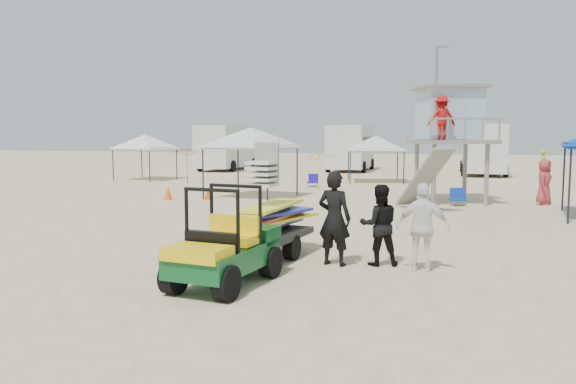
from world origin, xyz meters
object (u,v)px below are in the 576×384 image
(surf_trailer, at_px, (266,215))
(lifeguard_tower, at_px, (449,118))
(man_left, at_px, (334,218))
(utility_cart, at_px, (223,241))

(surf_trailer, distance_m, lifeguard_tower, 12.00)
(surf_trailer, bearing_deg, man_left, -11.19)
(surf_trailer, distance_m, man_left, 1.55)
(utility_cart, height_order, surf_trailer, surf_trailer)
(utility_cart, distance_m, lifeguard_tower, 14.23)
(surf_trailer, bearing_deg, lifeguard_tower, 72.20)
(surf_trailer, relative_size, lifeguard_tower, 0.60)
(surf_trailer, height_order, lifeguard_tower, lifeguard_tower)
(utility_cart, xyz_separation_m, man_left, (1.52, 2.03, 0.15))
(utility_cart, distance_m, man_left, 2.54)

